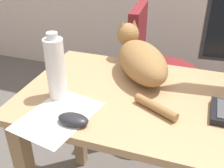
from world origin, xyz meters
TOP-DOWN VIEW (x-y plane):
  - desk at (0.00, 0.00)m, footprint 1.32×0.63m
  - office_chair at (-0.24, 0.71)m, footprint 0.48×0.48m
  - cat at (-0.23, 0.17)m, footprint 0.37×0.53m
  - computer_mouse at (-0.36, -0.25)m, footprint 0.11×0.06m
  - paper_sheet at (-0.43, -0.23)m, footprint 0.26×0.33m
  - water_bottle at (-0.49, -0.11)m, footprint 0.07×0.07m

SIDE VIEW (x-z plane):
  - office_chair at x=-0.24m, z-range -0.06..0.86m
  - desk at x=0.00m, z-range 0.25..1.00m
  - paper_sheet at x=-0.43m, z-range 0.75..0.75m
  - computer_mouse at x=-0.36m, z-range 0.75..0.79m
  - cat at x=-0.23m, z-range 0.73..0.93m
  - water_bottle at x=-0.49m, z-range 0.74..1.01m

